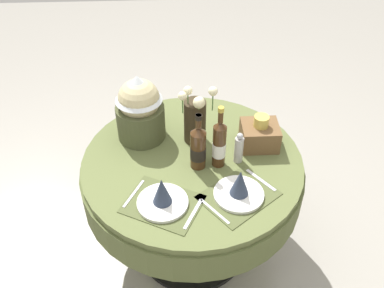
% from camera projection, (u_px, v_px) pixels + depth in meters
% --- Properties ---
extents(ground, '(8.00, 8.00, 0.00)m').
position_uv_depth(ground, '(192.00, 246.00, 2.72)').
color(ground, '#9E998E').
extents(dining_table, '(1.18, 1.18, 0.74)m').
position_uv_depth(dining_table, '(192.00, 179.00, 2.33)').
color(dining_table, '#5B6638').
rests_on(dining_table, ground).
extents(place_setting_left, '(0.42, 0.39, 0.16)m').
position_uv_depth(place_setting_left, '(162.00, 197.00, 1.97)').
color(place_setting_left, '#4E562F').
rests_on(place_setting_left, dining_table).
extents(place_setting_right, '(0.43, 0.41, 0.16)m').
position_uv_depth(place_setting_right, '(239.00, 189.00, 2.01)').
color(place_setting_right, '#4E562F').
rests_on(place_setting_right, dining_table).
extents(flower_vase, '(0.19, 0.17, 0.39)m').
position_uv_depth(flower_vase, '(195.00, 118.00, 2.26)').
color(flower_vase, '#332819').
rests_on(flower_vase, dining_table).
extents(wine_bottle_left, '(0.07, 0.07, 0.36)m').
position_uv_depth(wine_bottle_left, '(219.00, 144.00, 2.13)').
color(wine_bottle_left, '#422814').
rests_on(wine_bottle_left, dining_table).
extents(wine_bottle_centre, '(0.08, 0.08, 0.32)m').
position_uv_depth(wine_bottle_centre, '(198.00, 147.00, 2.13)').
color(wine_bottle_centre, '#422814').
rests_on(wine_bottle_centre, dining_table).
extents(pepper_mill, '(0.05, 0.05, 0.18)m').
position_uv_depth(pepper_mill, '(239.00, 149.00, 2.18)').
color(pepper_mill, '#B7B2AD').
rests_on(pepper_mill, dining_table).
extents(gift_tub_back_left, '(0.26, 0.26, 0.38)m').
position_uv_depth(gift_tub_back_left, '(139.00, 106.00, 2.26)').
color(gift_tub_back_left, '#474C2D').
rests_on(gift_tub_back_left, dining_table).
extents(woven_basket_side_right, '(0.20, 0.18, 0.19)m').
position_uv_depth(woven_basket_side_right, '(260.00, 134.00, 2.29)').
color(woven_basket_side_right, brown).
rests_on(woven_basket_side_right, dining_table).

